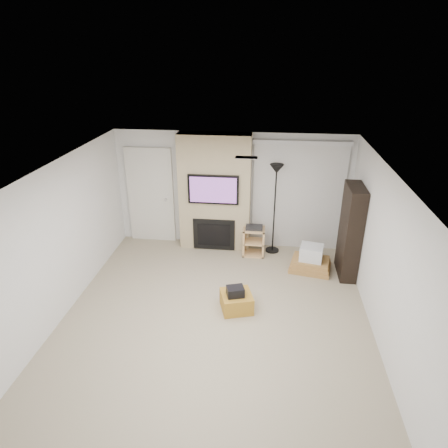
# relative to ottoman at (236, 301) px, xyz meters

# --- Properties ---
(floor) EXTENTS (5.00, 5.50, 0.00)m
(floor) POSITION_rel_ottoman_xyz_m (-0.32, -0.26, -0.15)
(floor) COLOR tan
(floor) RESTS_ON ground
(ceiling) EXTENTS (5.00, 5.50, 0.00)m
(ceiling) POSITION_rel_ottoman_xyz_m (-0.32, -0.26, 2.35)
(ceiling) COLOR white
(ceiling) RESTS_ON wall_back
(wall_back) EXTENTS (5.00, 0.00, 2.50)m
(wall_back) POSITION_rel_ottoman_xyz_m (-0.32, 2.49, 1.10)
(wall_back) COLOR silver
(wall_back) RESTS_ON ground
(wall_front) EXTENTS (5.00, 0.00, 2.50)m
(wall_front) POSITION_rel_ottoman_xyz_m (-0.32, -3.01, 1.10)
(wall_front) COLOR silver
(wall_front) RESTS_ON ground
(wall_left) EXTENTS (0.00, 5.50, 2.50)m
(wall_left) POSITION_rel_ottoman_xyz_m (-2.82, -0.26, 1.10)
(wall_left) COLOR silver
(wall_left) RESTS_ON ground
(wall_right) EXTENTS (0.00, 5.50, 2.50)m
(wall_right) POSITION_rel_ottoman_xyz_m (2.18, -0.26, 1.10)
(wall_right) COLOR silver
(wall_right) RESTS_ON ground
(hvac_vent) EXTENTS (0.35, 0.18, 0.01)m
(hvac_vent) POSITION_rel_ottoman_xyz_m (0.08, 0.54, 2.35)
(hvac_vent) COLOR silver
(hvac_vent) RESTS_ON ceiling
(ottoman) EXTENTS (0.62, 0.62, 0.30)m
(ottoman) POSITION_rel_ottoman_xyz_m (0.00, 0.00, 0.00)
(ottoman) COLOR #AA7A26
(ottoman) RESTS_ON floor
(black_bag) EXTENTS (0.33, 0.29, 0.16)m
(black_bag) POSITION_rel_ottoman_xyz_m (-0.02, -0.05, 0.23)
(black_bag) COLOR black
(black_bag) RESTS_ON ottoman
(fireplace_wall) EXTENTS (1.50, 0.47, 2.50)m
(fireplace_wall) POSITION_rel_ottoman_xyz_m (-0.67, 2.27, 1.09)
(fireplace_wall) COLOR tan
(fireplace_wall) RESTS_ON floor
(entry_door) EXTENTS (1.02, 0.11, 2.14)m
(entry_door) POSITION_rel_ottoman_xyz_m (-2.12, 2.45, 0.90)
(entry_door) COLOR silver
(entry_door) RESTS_ON floor
(vertical_blinds) EXTENTS (1.98, 0.10, 2.37)m
(vertical_blinds) POSITION_rel_ottoman_xyz_m (1.08, 2.43, 1.12)
(vertical_blinds) COLOR silver
(vertical_blinds) RESTS_ON floor
(floor_lamp) EXTENTS (0.29, 0.29, 1.94)m
(floor_lamp) POSITION_rel_ottoman_xyz_m (0.60, 2.17, 1.38)
(floor_lamp) COLOR black
(floor_lamp) RESTS_ON floor
(av_stand) EXTENTS (0.45, 0.38, 0.66)m
(av_stand) POSITION_rel_ottoman_xyz_m (0.19, 1.98, 0.20)
(av_stand) COLOR #E4B679
(av_stand) RESTS_ON floor
(box_stack) EXTENTS (0.88, 0.73, 0.53)m
(box_stack) POSITION_rel_ottoman_xyz_m (1.35, 1.46, 0.05)
(box_stack) COLOR #AA7A3F
(box_stack) RESTS_ON floor
(bookshelf) EXTENTS (0.30, 0.80, 1.80)m
(bookshelf) POSITION_rel_ottoman_xyz_m (2.02, 1.40, 0.75)
(bookshelf) COLOR black
(bookshelf) RESTS_ON floor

